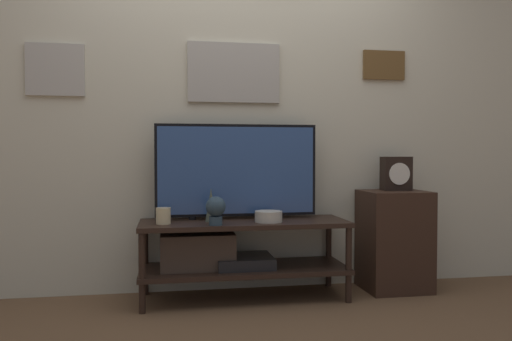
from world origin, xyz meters
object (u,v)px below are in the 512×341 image
vase_slim_bronze (211,205)px  candle_jar (163,216)px  vase_wide_bowl (269,216)px  mantel_clock (396,174)px  television (237,170)px  decorative_bust (216,209)px

vase_slim_bronze → candle_jar: bearing=-168.4°
vase_wide_bowl → candle_jar: size_ratio=1.72×
candle_jar → mantel_clock: bearing=5.1°
vase_wide_bowl → mantel_clock: size_ratio=0.74×
vase_slim_bronze → television: bearing=29.6°
television → vase_wide_bowl: bearing=-45.5°
vase_slim_bronze → candle_jar: vase_slim_bronze is taller
vase_slim_bronze → candle_jar: (-0.30, -0.06, -0.06)m
mantel_clock → vase_wide_bowl: bearing=-170.3°
vase_slim_bronze → mantel_clock: mantel_clock is taller
television → vase_slim_bronze: (-0.18, -0.10, -0.21)m
vase_slim_bronze → vase_wide_bowl: size_ratio=1.23×
candle_jar → decorative_bust: (0.31, -0.10, 0.05)m
television → vase_wide_bowl: (0.18, -0.18, -0.29)m
candle_jar → decorative_bust: 0.33m
vase_wide_bowl → decorative_bust: 0.36m
decorative_bust → mantel_clock: 1.31m
vase_wide_bowl → candle_jar: (-0.65, 0.02, 0.02)m
vase_slim_bronze → decorative_bust: bearing=-84.8°
vase_slim_bronze → decorative_bust: (0.01, -0.16, -0.01)m
vase_slim_bronze → mantel_clock: bearing=3.6°
television → candle_jar: size_ratio=10.60×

